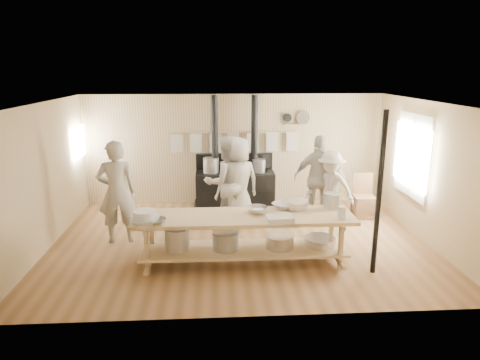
% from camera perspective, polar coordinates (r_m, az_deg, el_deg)
% --- Properties ---
extents(ground, '(7.00, 7.00, 0.00)m').
position_cam_1_polar(ground, '(8.16, 0.07, -8.25)').
color(ground, brown).
rests_on(ground, ground).
extents(room_shell, '(7.00, 7.00, 7.00)m').
position_cam_1_polar(room_shell, '(7.67, 0.07, 2.98)').
color(room_shell, tan).
rests_on(room_shell, ground).
extents(window_right, '(0.09, 1.50, 1.65)m').
position_cam_1_polar(window_right, '(9.15, 22.08, 3.04)').
color(window_right, beige).
rests_on(window_right, ground).
extents(left_opening, '(0.00, 0.90, 0.90)m').
position_cam_1_polar(left_opening, '(10.08, -20.74, 4.74)').
color(left_opening, white).
rests_on(left_opening, ground).
extents(stove, '(1.90, 0.75, 2.60)m').
position_cam_1_polar(stove, '(9.98, -0.72, -0.73)').
color(stove, black).
rests_on(stove, ground).
extents(towel_rail, '(3.00, 0.04, 0.47)m').
position_cam_1_polar(towel_rail, '(10.04, -0.78, 5.42)').
color(towel_rail, tan).
rests_on(towel_rail, ground).
extents(back_wall_shelf, '(0.63, 0.14, 0.32)m').
position_cam_1_polar(back_wall_shelf, '(10.18, 7.55, 7.96)').
color(back_wall_shelf, tan).
rests_on(back_wall_shelf, ground).
extents(prep_table, '(3.60, 0.90, 0.85)m').
position_cam_1_polar(prep_table, '(7.13, 0.45, -7.23)').
color(prep_table, tan).
rests_on(prep_table, ground).
extents(support_post, '(0.08, 0.08, 2.60)m').
position_cam_1_polar(support_post, '(6.90, 18.06, -1.88)').
color(support_post, black).
rests_on(support_post, ground).
extents(cook_far_left, '(0.77, 0.57, 1.94)m').
position_cam_1_polar(cook_far_left, '(8.18, -16.10, -1.57)').
color(cook_far_left, '#A6A193').
rests_on(cook_far_left, ground).
extents(cook_left, '(1.08, 0.95, 1.88)m').
position_cam_1_polar(cook_left, '(8.65, -1.88, -0.33)').
color(cook_left, '#A6A193').
rests_on(cook_left, ground).
extents(cook_center, '(1.06, 0.86, 1.87)m').
position_cam_1_polar(cook_center, '(8.64, -0.32, -0.36)').
color(cook_center, '#A6A193').
rests_on(cook_center, ground).
extents(cook_right, '(1.16, 0.74, 1.84)m').
position_cam_1_polar(cook_right, '(9.17, 10.54, 0.18)').
color(cook_right, '#A6A193').
rests_on(cook_right, ground).
extents(cook_by_window, '(1.16, 1.00, 1.56)m').
position_cam_1_polar(cook_by_window, '(9.02, 11.94, -1.06)').
color(cook_by_window, '#A6A193').
rests_on(cook_by_window, ground).
extents(chair, '(0.46, 0.46, 0.95)m').
position_cam_1_polar(chair, '(9.78, 16.12, -3.13)').
color(chair, '#4E331F').
rests_on(chair, ground).
extents(bowl_white_a, '(0.46, 0.46, 0.11)m').
position_cam_1_polar(bowl_white_a, '(6.75, -12.57, -5.39)').
color(bowl_white_a, silver).
rests_on(bowl_white_a, prep_table).
extents(bowl_steel_a, '(0.42, 0.42, 0.09)m').
position_cam_1_polar(bowl_steel_a, '(6.73, -11.09, -5.45)').
color(bowl_steel_a, silver).
rests_on(bowl_steel_a, prep_table).
extents(bowl_white_b, '(0.55, 0.55, 0.10)m').
position_cam_1_polar(bowl_white_b, '(7.39, 5.96, -3.39)').
color(bowl_white_b, silver).
rests_on(bowl_white_b, prep_table).
extents(bowl_steel_b, '(0.45, 0.45, 0.11)m').
position_cam_1_polar(bowl_steel_b, '(7.11, 2.32, -4.01)').
color(bowl_steel_b, silver).
rests_on(bowl_steel_b, prep_table).
extents(roasting_pan, '(0.42, 0.29, 0.09)m').
position_cam_1_polar(roasting_pan, '(6.74, 5.32, -5.19)').
color(roasting_pan, '#B2B2B7').
rests_on(roasting_pan, prep_table).
extents(mixing_bowl_large, '(0.50, 0.50, 0.14)m').
position_cam_1_polar(mixing_bowl_large, '(7.41, 7.44, -3.19)').
color(mixing_bowl_large, silver).
rests_on(mixing_bowl_large, prep_table).
extents(bucket_galv, '(0.33, 0.33, 0.25)m').
position_cam_1_polar(bucket_galv, '(7.54, 12.19, -2.65)').
color(bucket_galv, gray).
rests_on(bucket_galv, prep_table).
extents(deep_bowl_enamel, '(0.39, 0.39, 0.22)m').
position_cam_1_polar(deep_bowl_enamel, '(6.76, -12.56, -4.88)').
color(deep_bowl_enamel, silver).
rests_on(deep_bowl_enamel, prep_table).
extents(pitcher, '(0.15, 0.15, 0.20)m').
position_cam_1_polar(pitcher, '(7.03, 13.40, -4.24)').
color(pitcher, silver).
rests_on(pitcher, prep_table).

